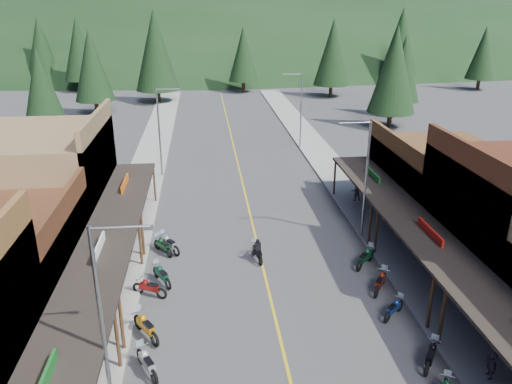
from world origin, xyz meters
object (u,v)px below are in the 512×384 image
object	(u,v)px
streetlight_1	(161,129)
pine_11	(394,70)
pine_4	(333,52)
bike_east_9	(365,257)
shop_east_3	(438,182)
pine_10	(92,65)
shop_west_3	(47,183)
bike_east_8	(380,281)
pine_3	(243,54)
pine_6	(483,53)
streetlight_2	(364,175)
pedestrian_east_a	(492,361)
pine_5	(401,41)
pine_8	(41,83)
pine_9	(403,69)
bike_west_7	(146,326)
bike_east_7	(394,308)
pine_2	(156,50)
bike_west_9	(162,274)
bike_east_6	(431,355)
streetlight_0	(105,316)
bike_west_6	(147,362)
pedestrian_east_b	(356,191)
bike_west_8	(149,287)
rider_on_bike	(258,251)
pine_7	(41,47)
streetlight_3	(300,107)
bike_west_10	(163,245)
pine_1	(79,49)
bike_west_11	(169,243)

from	to	relation	value
streetlight_1	pine_11	distance (m)	31.46
pine_4	bike_east_9	size ratio (longest dim) A/B	5.67
shop_east_3	pine_10	size ratio (longest dim) A/B	0.94
shop_west_3	bike_east_8	world-z (taller)	shop_west_3
pine_3	pine_6	size ratio (longest dim) A/B	1.00
streetlight_2	pedestrian_east_a	bearing A→B (deg)	-84.38
pine_5	bike_east_8	distance (m)	76.27
pine_8	pine_9	xyz separation A→B (m)	(46.00, 5.00, 0.40)
bike_west_7	bike_east_8	bearing A→B (deg)	-19.94
bike_east_7	pedestrian_east_a	xyz separation A→B (m)	(2.37, -4.77, 0.44)
pine_5	pedestrian_east_a	size ratio (longest dim) A/B	8.45
shop_east_3	pine_2	distance (m)	52.68
pine_3	bike_west_9	xyz separation A→B (m)	(-9.87, -62.53, -5.87)
pine_4	bike_east_6	bearing A→B (deg)	-100.32
streetlight_0	pine_3	bearing A→B (deg)	81.35
bike_west_6	pedestrian_east_b	size ratio (longest dim) A/B	1.35
streetlight_0	shop_west_3	bearing A→B (deg)	111.55
streetlight_0	bike_east_7	size ratio (longest dim) A/B	4.26
pedestrian_east_a	bike_west_8	bearing A→B (deg)	-110.55
pine_10	rider_on_bike	distance (m)	48.20
streetlight_1	bike_east_7	distance (m)	26.67
streetlight_2	pine_7	bearing A→B (deg)	119.81
streetlight_3	pine_10	xyz separation A→B (m)	(-24.95, 20.00, 2.32)
bike_west_6	pedestrian_east_a	distance (m)	14.44
pine_3	streetlight_0	bearing A→B (deg)	-98.65
shop_east_3	pedestrian_east_b	world-z (taller)	shop_east_3
bike_west_10	bike_east_8	size ratio (longest dim) A/B	0.95
streetlight_3	bike_east_7	xyz separation A→B (m)	(-1.02, -31.01, -3.92)
streetlight_3	bike_east_8	xyz separation A→B (m)	(-0.87, -28.59, -3.85)
bike_west_8	bike_west_10	distance (m)	4.90
bike_west_8	rider_on_bike	size ratio (longest dim) A/B	0.98
bike_west_9	pine_3	bearing A→B (deg)	52.02
shop_west_3	pine_1	distance (m)	59.70
bike_west_11	bike_east_9	distance (m)	12.20
bike_east_8	pine_1	bearing A→B (deg)	147.24
bike_west_8	pine_1	bearing A→B (deg)	41.84
pine_11	shop_west_3	bearing A→B (deg)	-141.68
bike_west_6	bike_west_9	bearing A→B (deg)	61.90
bike_west_7	bike_east_7	size ratio (longest dim) A/B	1.24
pine_11	bike_west_8	distance (m)	44.98
streetlight_2	bike_east_6	xyz separation A→B (m)	(-0.73, -12.67, -3.88)
streetlight_2	pine_11	bearing A→B (deg)	66.49
bike_west_9	bike_west_11	bearing A→B (deg)	58.29
pine_1	bike_east_6	size ratio (longest dim) A/B	6.14
bike_west_10	bike_east_7	bearing A→B (deg)	-68.79
pine_1	pine_7	size ratio (longest dim) A/B	1.00
streetlight_1	bike_west_8	xyz separation A→B (m)	(0.51, -19.79, -3.88)
pine_6	rider_on_bike	size ratio (longest dim) A/B	5.29
pine_1	pine_4	bearing A→B (deg)	-13.39
bike_east_8	bike_east_9	xyz separation A→B (m)	(0.03, 2.77, 0.02)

